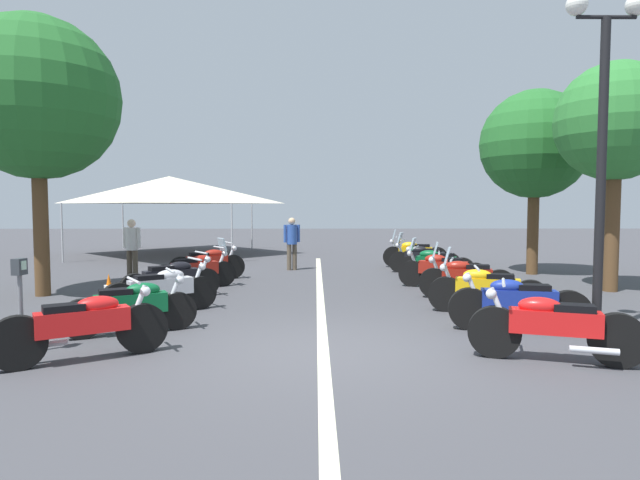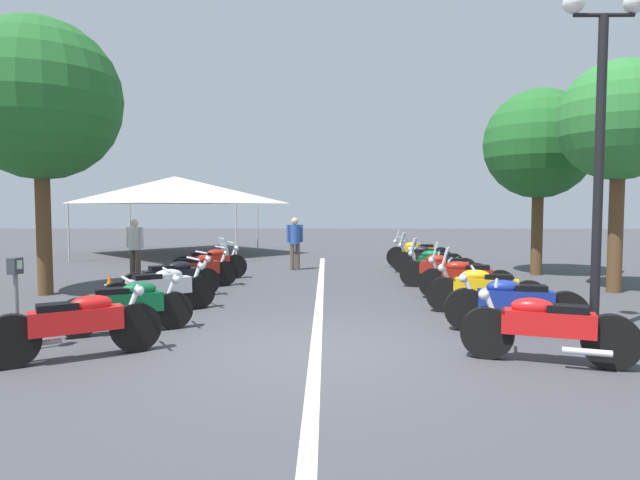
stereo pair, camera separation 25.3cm
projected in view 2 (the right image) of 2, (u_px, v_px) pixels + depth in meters
name	position (u px, v px, depth m)	size (l,w,h in m)	color
ground_plane	(316.00, 351.00, 7.37)	(80.00, 80.00, 0.00)	#424247
lane_centre_stripe	(319.00, 300.00, 11.37)	(18.00, 0.16, 0.01)	beige
motorcycle_left_row_0	(78.00, 324.00, 6.92)	(1.26, 1.90, 1.02)	black
motorcycle_left_row_1	(129.00, 305.00, 8.37)	(1.05, 1.87, 0.98)	black
motorcycle_left_row_2	(160.00, 288.00, 9.95)	(1.36, 1.85, 1.00)	black
motorcycle_left_row_3	(173.00, 278.00, 11.45)	(1.36, 1.85, 0.99)	black
motorcycle_left_row_4	(197.00, 269.00, 12.95)	(1.27, 1.81, 1.20)	black
motorcycle_left_row_5	(210.00, 263.00, 14.43)	(1.06, 1.92, 1.01)	black
motorcycle_right_row_0	(546.00, 327.00, 6.73)	(0.94, 2.05, 1.02)	black
motorcycle_right_row_1	(514.00, 303.00, 8.39)	(0.79, 2.16, 1.02)	black
motorcycle_right_row_2	(484.00, 289.00, 9.81)	(0.93, 2.10, 1.22)	black
motorcycle_right_row_3	(465.00, 278.00, 11.39)	(0.81, 2.00, 1.21)	black
motorcycle_right_row_4	(443.00, 269.00, 12.93)	(0.99, 2.07, 1.21)	black
motorcycle_right_row_5	(437.00, 264.00, 14.21)	(0.95, 1.94, 1.00)	black
motorcycle_right_row_6	(426.00, 258.00, 15.75)	(0.99, 2.03, 1.20)	black
motorcycle_right_row_7	(418.00, 253.00, 17.29)	(0.75, 2.07, 1.23)	black
street_lamp_twin_globe	(601.00, 105.00, 8.03)	(0.32, 1.22, 5.16)	black
parking_meter	(16.00, 287.00, 7.24)	(0.19, 0.14, 1.29)	slate
traffic_cone_1	(109.00, 288.00, 11.03)	(0.36, 0.36, 0.61)	orange
bystander_0	(295.00, 239.00, 16.63)	(0.32, 0.50, 1.63)	brown
bystander_1	(135.00, 244.00, 14.40)	(0.32, 0.51, 1.64)	brown
roadside_tree_0	(40.00, 100.00, 11.74)	(3.52, 3.52, 6.09)	brown
roadside_tree_1	(619.00, 122.00, 12.12)	(2.71, 2.71, 5.28)	brown
roadside_tree_2	(539.00, 144.00, 15.29)	(3.11, 3.11, 5.33)	brown
event_tent	(175.00, 190.00, 21.89)	(6.65, 6.65, 3.20)	beige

